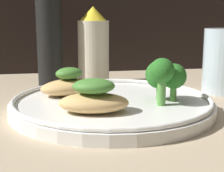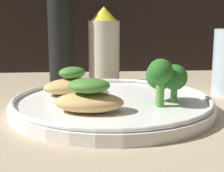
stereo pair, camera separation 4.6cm
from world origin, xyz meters
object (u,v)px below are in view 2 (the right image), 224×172
sauce_bottle (106,47)px  pepper_grinder (61,36)px  broccoli_bunch (165,76)px  plate (112,104)px

sauce_bottle → pepper_grinder: (-8.43, -0.00, 2.01)cm
broccoli_bunch → sauce_bottle: sauce_bottle is taller
broccoli_bunch → sauce_bottle: bearing=106.3°
pepper_grinder → sauce_bottle: bearing=0.0°
plate → broccoli_bunch: broccoli_bunch is taller
plate → pepper_grinder: pepper_grinder is taller
plate → pepper_grinder: 22.52cm
plate → pepper_grinder: (-7.98, 19.54, 7.84)cm
sauce_bottle → broccoli_bunch: bearing=-73.7°
broccoli_bunch → pepper_grinder: pepper_grinder is taller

